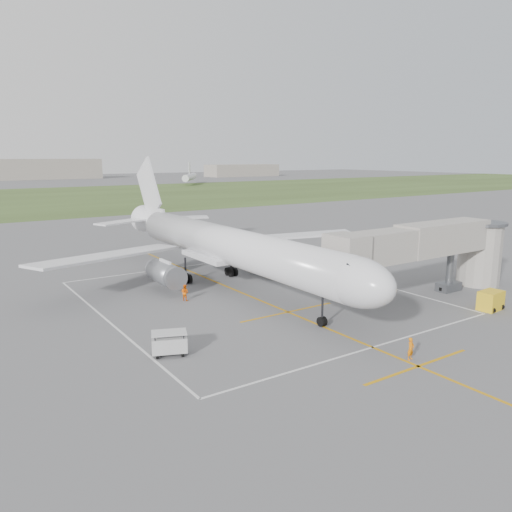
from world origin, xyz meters
TOP-DOWN VIEW (x-y plane):
  - ground at (0.00, 0.00)m, footprint 700.00×700.00m
  - grass_strip at (0.00, 130.00)m, footprint 700.00×120.00m
  - apron_markings at (0.00, -5.82)m, footprint 28.20×60.00m
  - airliner at (-0.00, 0.75)m, footprint 38.93×46.75m
  - jet_bridge at (15.72, -13.50)m, footprint 23.40×5.00m
  - gpu_unit at (15.50, -19.57)m, footprint 2.41×1.80m
  - baggage_cart at (-12.73, -13.11)m, footprint 2.76×2.22m
  - ramp_worker_nose at (0.48, -22.96)m, footprint 0.60×0.43m
  - ramp_worker_wing at (-5.95, -1.59)m, footprint 0.90×0.96m

SIDE VIEW (x-z plane):
  - ground at x=0.00m, z-range 0.00..0.00m
  - apron_markings at x=0.00m, z-range 0.00..0.01m
  - grass_strip at x=0.00m, z-range 0.00..0.02m
  - ramp_worker_nose at x=0.48m, z-range 0.00..1.55m
  - ramp_worker_wing at x=-5.95m, z-range 0.00..1.57m
  - gpu_unit at x=15.50m, z-range -0.01..1.71m
  - baggage_cart at x=-12.73m, z-range 0.02..1.69m
  - airliner at x=0.00m, z-range -2.37..11.15m
  - jet_bridge at x=15.72m, z-range 1.14..8.34m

